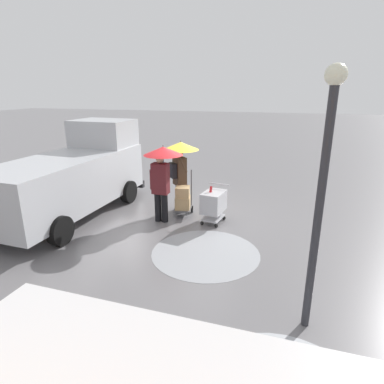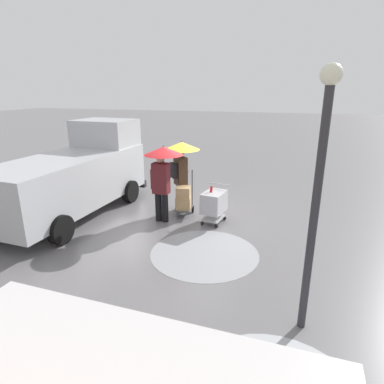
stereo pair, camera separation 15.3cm
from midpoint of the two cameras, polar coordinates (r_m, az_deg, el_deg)
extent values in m
plane|color=slate|center=(9.60, 0.63, -4.11)|extent=(90.00, 90.00, 0.00)
cylinder|color=#999BA0|center=(7.51, 2.78, -10.61)|extent=(2.45, 2.45, 0.01)
cube|color=#B7BABF|center=(9.90, -20.18, 1.93)|extent=(2.22, 5.29, 1.40)
cube|color=#B7BABF|center=(11.17, -14.53, 10.00)|extent=(1.91, 1.49, 0.84)
cube|color=black|center=(11.89, -12.29, 6.66)|extent=(1.66, 0.14, 0.63)
cube|color=#232326|center=(12.16, -11.87, 1.83)|extent=(1.97, 0.26, 0.24)
cylinder|color=black|center=(11.88, -18.55, 1.09)|extent=(0.28, 0.73, 0.72)
cylinder|color=black|center=(10.80, -10.35, 0.12)|extent=(0.28, 0.73, 0.72)
cylinder|color=black|center=(8.36, -21.51, -6.13)|extent=(0.28, 0.73, 0.72)
cube|color=#B2B2B7|center=(8.93, 4.36, -1.75)|extent=(0.63, 0.83, 0.56)
cube|color=#B2B2B7|center=(9.09, 4.29, -4.49)|extent=(0.57, 0.75, 0.04)
cylinder|color=#B2B2B7|center=(9.18, 5.40, 1.39)|extent=(0.58, 0.13, 0.04)
sphere|color=black|center=(8.79, 4.78, -5.93)|extent=(0.10, 0.10, 0.10)
sphere|color=black|center=(8.94, 2.30, -5.47)|extent=(0.10, 0.10, 0.10)
sphere|color=black|center=(9.32, 6.17, -4.57)|extent=(0.10, 0.10, 0.10)
sphere|color=black|center=(9.46, 3.81, -4.17)|extent=(0.10, 0.10, 0.10)
cylinder|color=red|center=(8.83, 3.65, -1.26)|extent=(0.11, 0.29, 0.69)
cube|color=#515156|center=(9.52, -1.04, -2.92)|extent=(0.58, 0.67, 0.03)
cylinder|color=#515156|center=(9.59, 0.50, 0.72)|extent=(0.04, 0.04, 1.10)
cylinder|color=#515156|center=(9.65, -2.10, 0.82)|extent=(0.04, 0.04, 1.10)
cylinder|color=black|center=(9.81, 0.60, -3.00)|extent=(0.08, 0.21, 0.20)
cylinder|color=black|center=(9.87, -2.17, -2.88)|extent=(0.08, 0.21, 0.20)
cube|color=tan|center=(9.45, -1.05, -1.82)|extent=(0.50, 0.53, 0.36)
cube|color=tan|center=(9.35, -1.06, 0.06)|extent=(0.46, 0.47, 0.29)
cylinder|color=black|center=(9.13, -5.41, -2.59)|extent=(0.18, 0.18, 0.82)
cylinder|color=black|center=(9.06, -4.25, -2.73)|extent=(0.18, 0.18, 0.82)
cube|color=#5B1E23|center=(8.84, -4.97, 2.39)|extent=(0.45, 0.29, 0.84)
sphere|color=tan|center=(8.72, -5.06, 5.81)|extent=(0.22, 0.22, 0.22)
cylinder|color=#5B1E23|center=(8.96, -6.49, 2.21)|extent=(0.10, 0.10, 0.55)
cylinder|color=#5B1E23|center=(8.74, -3.87, 3.72)|extent=(0.11, 0.30, 0.50)
cylinder|color=#333338|center=(8.71, -4.43, 4.75)|extent=(0.02, 0.02, 0.86)
cone|color=red|center=(8.64, -4.49, 7.21)|extent=(1.04, 1.04, 0.22)
sphere|color=#333338|center=(8.62, -4.51, 8.06)|extent=(0.04, 0.04, 0.04)
cylinder|color=black|center=(9.94, -1.73, -0.83)|extent=(0.18, 0.18, 0.82)
cylinder|color=black|center=(9.77, -1.28, -1.16)|extent=(0.18, 0.18, 0.82)
cube|color=#473323|center=(9.62, -1.55, 3.70)|extent=(0.50, 0.52, 0.84)
sphere|color=#8C6647|center=(9.51, -1.58, 6.86)|extent=(0.22, 0.22, 0.22)
cylinder|color=#473323|center=(9.87, -2.13, 3.75)|extent=(0.10, 0.10, 0.55)
cylinder|color=#473323|center=(9.42, -1.03, 4.77)|extent=(0.29, 0.27, 0.50)
cylinder|color=#333338|center=(9.45, -1.33, 5.80)|extent=(0.02, 0.02, 0.86)
cone|color=yellow|center=(9.38, -1.35, 8.08)|extent=(1.04, 1.04, 0.22)
sphere|color=#333338|center=(9.35, -1.36, 8.86)|extent=(0.04, 0.04, 0.04)
cube|color=black|center=(9.54, -2.66, 3.81)|extent=(0.32, 0.33, 0.44)
cylinder|color=#2D2D33|center=(4.93, 21.37, -4.50)|extent=(0.12, 0.12, 3.60)
sphere|color=#EAEACC|center=(4.61, 24.14, 18.27)|extent=(0.28, 0.28, 0.28)
camera|label=1|loc=(0.08, -89.47, 0.17)|focal=30.48mm
camera|label=2|loc=(0.08, 90.53, -0.17)|focal=30.48mm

